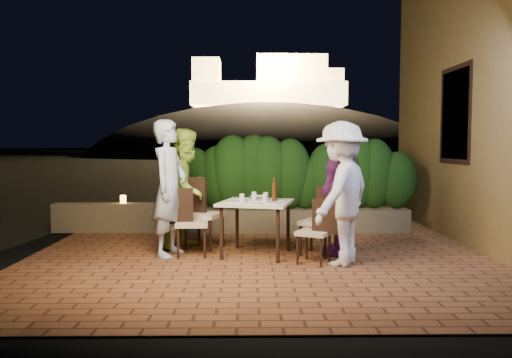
{
  "coord_description": "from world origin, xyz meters",
  "views": [
    {
      "loc": [
        -0.48,
        -6.41,
        1.53
      ],
      "look_at": [
        -0.38,
        0.51,
        1.05
      ],
      "focal_mm": 35.0,
      "sensor_mm": 36.0,
      "label": 1
    }
  ],
  "objects_px": {
    "chair_right_back": "(318,221)",
    "diner_white": "(342,193)",
    "diner_green": "(187,188)",
    "chair_right_front": "(314,231)",
    "chair_left_back": "(204,213)",
    "diner_blue": "(169,188)",
    "chair_left_front": "(192,222)",
    "diner_purple": "(341,188)",
    "bowl": "(257,197)",
    "dining_table": "(256,228)",
    "beer_bottle": "(274,189)",
    "parapet_lamp": "(123,199)"
  },
  "relations": [
    {
      "from": "chair_right_back",
      "to": "diner_white",
      "type": "bearing_deg",
      "value": 143.5
    },
    {
      "from": "diner_green",
      "to": "diner_white",
      "type": "height_order",
      "value": "diner_white"
    },
    {
      "from": "chair_right_front",
      "to": "diner_green",
      "type": "height_order",
      "value": "diner_green"
    },
    {
      "from": "chair_left_back",
      "to": "diner_blue",
      "type": "height_order",
      "value": "diner_blue"
    },
    {
      "from": "chair_left_front",
      "to": "diner_purple",
      "type": "xyz_separation_m",
      "value": [
        2.05,
        0.04,
        0.46
      ]
    },
    {
      "from": "chair_right_front",
      "to": "diner_blue",
      "type": "xyz_separation_m",
      "value": [
        -1.92,
        0.48,
        0.52
      ]
    },
    {
      "from": "bowl",
      "to": "chair_left_front",
      "type": "distance_m",
      "value": 1.01
    },
    {
      "from": "diner_blue",
      "to": "bowl",
      "type": "bearing_deg",
      "value": -57.88
    },
    {
      "from": "dining_table",
      "to": "diner_blue",
      "type": "distance_m",
      "value": 1.31
    },
    {
      "from": "beer_bottle",
      "to": "diner_white",
      "type": "xyz_separation_m",
      "value": [
        0.83,
        -0.57,
        -0.0
      ]
    },
    {
      "from": "dining_table",
      "to": "chair_right_front",
      "type": "xyz_separation_m",
      "value": [
        0.74,
        -0.48,
        0.04
      ]
    },
    {
      "from": "chair_right_front",
      "to": "parapet_lamp",
      "type": "bearing_deg",
      "value": -9.99
    },
    {
      "from": "chair_left_back",
      "to": "parapet_lamp",
      "type": "distance_m",
      "value": 2.11
    },
    {
      "from": "dining_table",
      "to": "diner_white",
      "type": "xyz_separation_m",
      "value": [
        1.08,
        -0.54,
        0.54
      ]
    },
    {
      "from": "parapet_lamp",
      "to": "chair_left_back",
      "type": "bearing_deg",
      "value": -42.84
    },
    {
      "from": "chair_right_back",
      "to": "diner_green",
      "type": "relative_size",
      "value": 0.54
    },
    {
      "from": "chair_left_front",
      "to": "diner_green",
      "type": "relative_size",
      "value": 0.53
    },
    {
      "from": "chair_left_front",
      "to": "diner_white",
      "type": "height_order",
      "value": "diner_white"
    },
    {
      "from": "chair_left_front",
      "to": "beer_bottle",
      "type": "bearing_deg",
      "value": -1.37
    },
    {
      "from": "beer_bottle",
      "to": "diner_purple",
      "type": "xyz_separation_m",
      "value": [
        0.92,
        -0.0,
        0.01
      ]
    },
    {
      "from": "bowl",
      "to": "diner_white",
      "type": "relative_size",
      "value": 0.1
    },
    {
      "from": "beer_bottle",
      "to": "diner_blue",
      "type": "xyz_separation_m",
      "value": [
        -1.44,
        -0.03,
        0.02
      ]
    },
    {
      "from": "beer_bottle",
      "to": "chair_left_front",
      "type": "bearing_deg",
      "value": -177.56
    },
    {
      "from": "chair_left_front",
      "to": "chair_right_front",
      "type": "xyz_separation_m",
      "value": [
        1.62,
        -0.46,
        -0.05
      ]
    },
    {
      "from": "diner_blue",
      "to": "diner_green",
      "type": "height_order",
      "value": "diner_blue"
    },
    {
      "from": "bowl",
      "to": "diner_white",
      "type": "xyz_separation_m",
      "value": [
        1.06,
        -0.86,
        0.14
      ]
    },
    {
      "from": "diner_white",
      "to": "chair_left_back",
      "type": "bearing_deg",
      "value": -83.88
    },
    {
      "from": "chair_left_back",
      "to": "chair_right_front",
      "type": "bearing_deg",
      "value": -9.62
    },
    {
      "from": "diner_purple",
      "to": "diner_green",
      "type": "bearing_deg",
      "value": -70.55
    },
    {
      "from": "chair_right_back",
      "to": "dining_table",
      "type": "bearing_deg",
      "value": 31.19
    },
    {
      "from": "diner_green",
      "to": "parapet_lamp",
      "type": "bearing_deg",
      "value": 69.73
    },
    {
      "from": "chair_left_back",
      "to": "chair_right_front",
      "type": "distance_m",
      "value": 1.76
    },
    {
      "from": "bowl",
      "to": "diner_purple",
      "type": "distance_m",
      "value": 1.2
    },
    {
      "from": "chair_left_front",
      "to": "chair_right_back",
      "type": "bearing_deg",
      "value": -3.16
    },
    {
      "from": "chair_left_back",
      "to": "diner_white",
      "type": "distance_m",
      "value": 2.12
    },
    {
      "from": "chair_left_back",
      "to": "diner_purple",
      "type": "distance_m",
      "value": 2.01
    },
    {
      "from": "diner_green",
      "to": "diner_purple",
      "type": "xyz_separation_m",
      "value": [
        2.18,
        -0.51,
        0.05
      ]
    },
    {
      "from": "beer_bottle",
      "to": "parapet_lamp",
      "type": "xyz_separation_m",
      "value": [
        -2.55,
        1.87,
        -0.35
      ]
    },
    {
      "from": "chair_left_front",
      "to": "chair_right_front",
      "type": "height_order",
      "value": "chair_left_front"
    },
    {
      "from": "bowl",
      "to": "chair_right_front",
      "type": "xyz_separation_m",
      "value": [
        0.72,
        -0.8,
        -0.35
      ]
    },
    {
      "from": "diner_blue",
      "to": "diner_white",
      "type": "distance_m",
      "value": 2.33
    },
    {
      "from": "chair_left_back",
      "to": "dining_table",
      "type": "bearing_deg",
      "value": -8.53
    },
    {
      "from": "dining_table",
      "to": "diner_white",
      "type": "bearing_deg",
      "value": -26.61
    },
    {
      "from": "bowl",
      "to": "diner_blue",
      "type": "relative_size",
      "value": 0.1
    },
    {
      "from": "chair_right_front",
      "to": "chair_left_front",
      "type": "bearing_deg",
      "value": 12.13
    },
    {
      "from": "bowl",
      "to": "diner_blue",
      "type": "height_order",
      "value": "diner_blue"
    },
    {
      "from": "dining_table",
      "to": "diner_purple",
      "type": "xyz_separation_m",
      "value": [
        1.17,
        0.02,
        0.55
      ]
    },
    {
      "from": "chair_right_front",
      "to": "bowl",
      "type": "bearing_deg",
      "value": -20.02
    },
    {
      "from": "diner_blue",
      "to": "diner_green",
      "type": "bearing_deg",
      "value": -1.09
    },
    {
      "from": "diner_purple",
      "to": "chair_right_back",
      "type": "bearing_deg",
      "value": -53.1
    }
  ]
}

